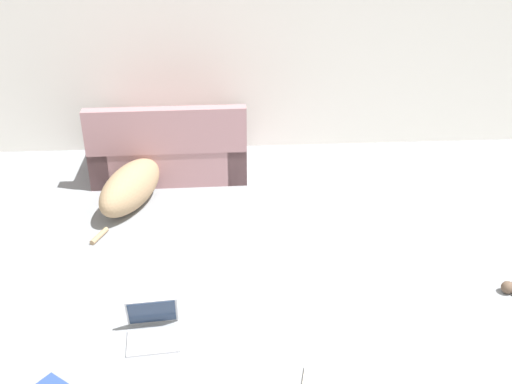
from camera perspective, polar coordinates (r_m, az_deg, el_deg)
The scene contains 5 objects.
wall_back at distance 6.69m, azimuth 3.71°, elevation 14.42°, with size 7.55×0.06×2.42m.
couch at distance 6.27m, azimuth -8.57°, elevation 4.18°, with size 1.63×0.95×0.85m.
dog at distance 5.71m, azimuth -11.99°, elevation 0.81°, with size 0.76×1.44×0.43m.
laptop_open at distance 4.10m, azimuth -10.30°, elevation -12.84°, with size 0.38×0.36×0.26m.
book_cream at distance 3.79m, azimuth 6.57°, elevation -18.02°, with size 0.26×0.21×0.02m.
Camera 1 is at (-0.84, -2.03, 2.70)m, focal length 40.00 mm.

